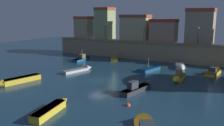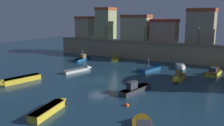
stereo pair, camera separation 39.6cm
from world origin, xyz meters
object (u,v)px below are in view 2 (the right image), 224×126
(quay_lamp_2, at_px, (199,33))
(moored_boat_5, at_px, (153,68))
(moored_boat_7, at_px, (80,69))
(mooring_buoy_0, at_px, (127,106))
(moored_boat_0, at_px, (138,88))
(moored_boat_2, at_px, (16,80))
(moored_boat_3, at_px, (52,108))
(moored_boat_9, at_px, (181,66))
(quay_lamp_1, at_px, (145,31))
(quay_lamp_0, at_px, (106,29))
(moored_boat_11, at_px, (215,72))
(moored_boat_4, at_px, (115,58))
(moored_boat_8, at_px, (178,77))
(moored_boat_1, at_px, (84,58))

(quay_lamp_2, bearing_deg, moored_boat_5, -123.37)
(moored_boat_7, distance_m, mooring_buoy_0, 18.81)
(moored_boat_0, xyz_separation_m, moored_boat_2, (-17.60, -5.31, -0.03))
(moored_boat_3, distance_m, moored_boat_9, 29.24)
(moored_boat_0, height_order, moored_boat_9, moored_boat_0)
(quay_lamp_1, xyz_separation_m, moored_boat_5, (5.50, -9.51, -6.15))
(quay_lamp_0, relative_size, quay_lamp_2, 1.09)
(moored_boat_11, bearing_deg, moored_boat_9, 80.78)
(moored_boat_4, bearing_deg, mooring_buoy_0, -174.99)
(quay_lamp_1, bearing_deg, moored_boat_4, -145.99)
(mooring_buoy_0, bearing_deg, moored_boat_8, 79.20)
(quay_lamp_0, relative_size, moored_boat_7, 0.59)
(moored_boat_4, xyz_separation_m, mooring_buoy_0, (14.59, -24.60, -0.47))
(quay_lamp_0, xyz_separation_m, moored_boat_0, (18.33, -22.79, -6.17))
(moored_boat_2, bearing_deg, moored_boat_9, 152.89)
(moored_boat_4, height_order, moored_boat_7, moored_boat_4)
(quay_lamp_0, bearing_deg, moored_boat_7, -75.41)
(quay_lamp_0, xyz_separation_m, moored_boat_9, (19.93, -5.28, -6.25))
(quay_lamp_0, relative_size, moored_boat_5, 0.61)
(mooring_buoy_0, bearing_deg, moored_boat_4, 120.67)
(moored_boat_0, bearing_deg, moored_boat_1, 64.99)
(moored_boat_4, bearing_deg, moored_boat_0, -170.04)
(moored_boat_3, distance_m, mooring_buoy_0, 8.24)
(moored_boat_0, bearing_deg, moored_boat_4, 48.20)
(moored_boat_3, xyz_separation_m, moored_boat_8, (8.83, 18.68, 0.12))
(moored_boat_0, height_order, moored_boat_8, moored_boat_8)
(moored_boat_5, bearing_deg, moored_boat_8, -116.57)
(moored_boat_1, xyz_separation_m, moored_boat_4, (6.00, 3.91, 0.05))
(quay_lamp_2, bearing_deg, moored_boat_3, -105.04)
(moored_boat_1, height_order, moored_boat_3, moored_boat_1)
(moored_boat_0, height_order, moored_boat_1, moored_boat_1)
(quay_lamp_1, bearing_deg, quay_lamp_2, 0.00)
(quay_lamp_1, bearing_deg, moored_boat_9, -28.77)
(moored_boat_4, bearing_deg, moored_boat_11, -125.20)
(moored_boat_0, xyz_separation_m, moored_boat_5, (-2.52, 13.28, -0.14))
(moored_boat_8, xyz_separation_m, moored_boat_9, (-1.91, 9.74, -0.16))
(moored_boat_7, bearing_deg, moored_boat_3, -137.63)
(moored_boat_4, distance_m, moored_boat_11, 21.95)
(quay_lamp_2, height_order, moored_boat_9, quay_lamp_2)
(moored_boat_3, relative_size, moored_boat_8, 1.44)
(moored_boat_5, distance_m, moored_boat_11, 10.75)
(moored_boat_4, relative_size, moored_boat_7, 0.82)
(quay_lamp_0, bearing_deg, moored_boat_0, -51.19)
(moored_boat_0, distance_m, moored_boat_9, 17.58)
(quay_lamp_0, distance_m, quay_lamp_1, 10.31)
(moored_boat_8, bearing_deg, moored_boat_2, -58.77)
(quay_lamp_2, height_order, moored_boat_5, quay_lamp_2)
(moored_boat_4, height_order, moored_boat_9, moored_boat_4)
(moored_boat_5, relative_size, moored_boat_11, 1.10)
(quay_lamp_2, xyz_separation_m, moored_boat_1, (-23.36, -7.69, -6.02))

